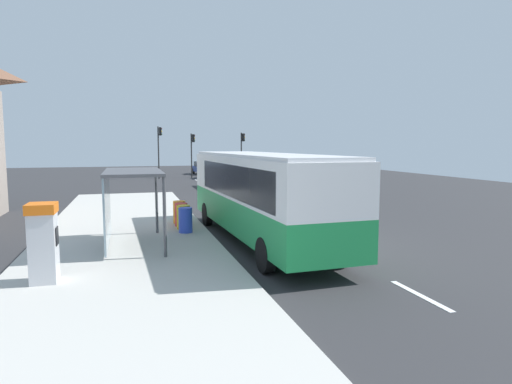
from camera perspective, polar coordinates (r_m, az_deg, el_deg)
The scene contains 23 objects.
ground_plane at distance 29.43m, azimuth -3.82°, elevation -0.79°, with size 56.00×92.00×0.04m, color #2D2D30.
sidewalk_platform at distance 16.89m, azimuth -16.47°, elevation -5.84°, with size 6.20×30.00×0.18m, color beige.
lane_stripe_seg_0 at distance 11.29m, azimuth 20.46°, elevation -12.42°, with size 0.16×2.20×0.01m, color silver.
lane_stripe_seg_1 at distance 15.42m, azimuth 9.25°, elevation -7.13°, with size 0.16×2.20×0.01m, color silver.
lane_stripe_seg_2 at distance 19.95m, azimuth 3.07°, elevation -4.02°, with size 0.16×2.20×0.01m, color silver.
lane_stripe_seg_3 at distance 24.67m, azimuth -0.76°, elevation -2.05°, with size 0.16×2.20×0.01m, color silver.
lane_stripe_seg_4 at distance 29.48m, azimuth -3.35°, elevation -0.72°, with size 0.16×2.20×0.01m, color silver.
lane_stripe_seg_5 at distance 34.34m, azimuth -5.21°, elevation 0.24°, with size 0.16×2.20×0.01m, color silver.
lane_stripe_seg_6 at distance 39.24m, azimuth -6.60°, elevation 0.96°, with size 0.16×2.20×0.01m, color silver.
lane_stripe_seg_7 at distance 44.16m, azimuth -7.69°, elevation 1.52°, with size 0.16×2.20×0.01m, color silver.
bus at distance 15.83m, azimuth 0.53°, elevation 0.05°, with size 2.92×11.09×3.21m.
white_van at distance 36.05m, azimuth -2.62°, elevation 2.67°, with size 2.07×5.22×2.30m.
sedan_near at distance 46.15m, azimuth -5.50°, elevation 2.72°, with size 1.84×4.40×1.52m.
sedan_far at distance 53.14m, azimuth -6.93°, elevation 3.15°, with size 2.03×4.49×1.52m.
ticket_machine at distance 11.94m, azimuth -25.80°, elevation -5.85°, with size 0.66×0.76×1.94m.
recycling_bin_blue at distance 17.08m, azimuth -9.11°, elevation -3.61°, with size 0.52×0.52×0.95m, color blue.
recycling_bin_yellow at distance 17.76m, azimuth -9.39°, elevation -3.23°, with size 0.52×0.52×0.95m, color yellow.
recycling_bin_red at distance 18.45m, azimuth -9.65°, elevation -2.89°, with size 0.52×0.52×0.95m, color red.
recycling_bin_orange at distance 19.14m, azimuth -9.89°, elevation -2.57°, with size 0.52×0.52×0.95m, color orange.
traffic_light_near_side at distance 47.20m, azimuth -1.79°, elevation 5.74°, with size 0.49×0.28×4.79m.
traffic_light_far_side at distance 46.62m, azimuth -12.40°, elevation 6.04°, with size 0.49×0.28×5.38m.
traffic_light_median at distance 47.78m, azimuth -8.23°, elevation 5.63°, with size 0.49×0.28×4.70m.
bus_shelter at distance 15.10m, azimuth -16.76°, elevation 0.46°, with size 1.80×4.00×2.50m.
Camera 1 is at (-6.24, -14.54, 3.53)m, focal length 30.92 mm.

